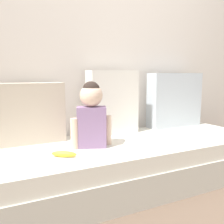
% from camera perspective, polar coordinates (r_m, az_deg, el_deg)
% --- Properties ---
extents(ground_plane, '(12.00, 12.00, 0.00)m').
position_cam_1_polar(ground_plane, '(2.26, 3.98, -15.00)').
color(ground_plane, brown).
extents(back_wall, '(5.50, 0.10, 2.49)m').
position_cam_1_polar(back_wall, '(2.58, -2.34, 16.18)').
color(back_wall, silver).
rests_on(back_wall, ground).
extents(couch, '(2.30, 0.84, 0.35)m').
position_cam_1_polar(couch, '(2.20, 4.03, -10.83)').
color(couch, beige).
rests_on(couch, ground).
extents(throw_pillow_left, '(0.51, 0.16, 0.47)m').
position_cam_1_polar(throw_pillow_left, '(2.15, -17.09, -0.25)').
color(throw_pillow_left, '#C1B29E').
rests_on(throw_pillow_left, couch).
extents(throw_pillow_center, '(0.45, 0.16, 0.57)m').
position_cam_1_polar(throw_pillow_center, '(2.37, 0.10, 2.12)').
color(throw_pillow_center, silver).
rests_on(throw_pillow_center, couch).
extents(throw_pillow_right, '(0.58, 0.16, 0.54)m').
position_cam_1_polar(throw_pillow_right, '(2.77, 13.35, 2.55)').
color(throw_pillow_right, '#B2BCC6').
rests_on(throw_pillow_right, couch).
extents(toddler, '(0.32, 0.20, 0.49)m').
position_cam_1_polar(toddler, '(1.94, -4.46, -0.35)').
color(toddler, gray).
rests_on(toddler, couch).
extents(banana, '(0.16, 0.13, 0.04)m').
position_cam_1_polar(banana, '(1.78, -10.33, -8.92)').
color(banana, yellow).
rests_on(banana, couch).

